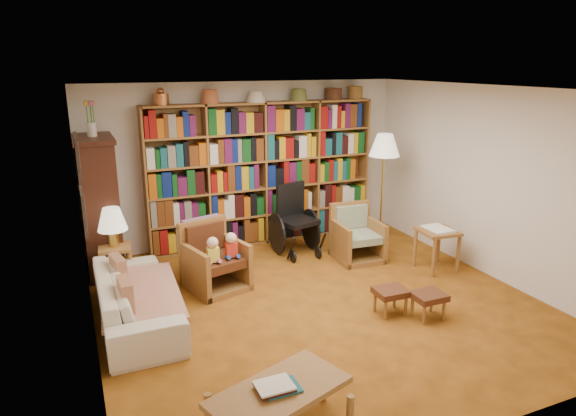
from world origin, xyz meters
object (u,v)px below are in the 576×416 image
armchair_leather (214,260)px  wheelchair (294,222)px  side_table_papers (437,237)px  armchair_sage (355,238)px  sofa (136,299)px  footstool_b (429,298)px  coffee_table (279,394)px  floor_lamp (384,150)px  side_table_lamp (116,256)px  footstool_a (391,293)px

armchair_leather → wheelchair: size_ratio=0.84×
wheelchair → side_table_papers: (1.51, -1.42, 0.01)m
armchair_sage → wheelchair: (-0.71, 0.58, 0.17)m
sofa → wheelchair: 2.84m
sofa → armchair_leather: armchair_leather is taller
side_table_papers → footstool_b: (-1.00, -1.11, -0.23)m
wheelchair → coffee_table: wheelchair is taller
armchair_leather → footstool_b: (1.96, -1.80, -0.11)m
armchair_leather → armchair_sage: 2.16m
armchair_leather → wheelchair: 1.63m
armchair_sage → floor_lamp: bearing=27.2°
armchair_leather → footstool_b: size_ratio=2.42×
side_table_lamp → armchair_sage: armchair_sage is taller
armchair_sage → coffee_table: 3.87m
floor_lamp → footstool_a: 2.67m
wheelchair → footstool_b: bearing=-78.5°
armchair_sage → wheelchair: 0.93m
wheelchair → footstool_a: bearing=-85.3°
coffee_table → side_table_papers: bearing=33.8°
wheelchair → floor_lamp: (1.37, -0.24, 1.03)m
wheelchair → footstool_b: size_ratio=2.88×
floor_lamp → coffee_table: (-3.10, -3.35, -1.16)m
armchair_leather → footstool_b: armchair_leather is taller
sofa → coffee_table: bearing=-161.2°
sofa → floor_lamp: bearing=-74.2°
floor_lamp → side_table_papers: size_ratio=2.89×
side_table_lamp → armchair_leather: (1.15, -0.49, -0.05)m
sofa → wheelchair: wheelchair is taller
wheelchair → armchair_leather: bearing=-153.1°
side_table_lamp → sofa: bearing=-84.8°
armchair_sage → footstool_a: (-0.52, -1.69, -0.05)m
armchair_leather → floor_lamp: floor_lamp is taller
side_table_lamp → armchair_leather: armchair_leather is taller
sofa → footstool_a: size_ratio=5.26×
footstool_a → footstool_b: 0.42m
coffee_table → footstool_b: bearing=25.3°
armchair_leather → coffee_table: size_ratio=0.72×
side_table_lamp → wheelchair: size_ratio=0.52×
footstool_a → coffee_table: (-1.91, -1.31, 0.09)m
armchair_leather → coffee_table: bearing=-95.6°
floor_lamp → footstool_a: bearing=-120.2°
side_table_lamp → armchair_sage: 3.32m
wheelchair → floor_lamp: 1.74m
footstool_a → coffee_table: coffee_table is taller
armchair_leather → coffee_table: (-0.28, -2.86, -0.01)m
footstool_b → floor_lamp: bearing=69.5°
wheelchair → footstool_a: (0.19, -2.28, -0.22)m
armchair_sage → footstool_a: bearing=-107.1°
armchair_sage → wheelchair: size_ratio=0.77×
side_table_lamp → armchair_leather: bearing=-23.1°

